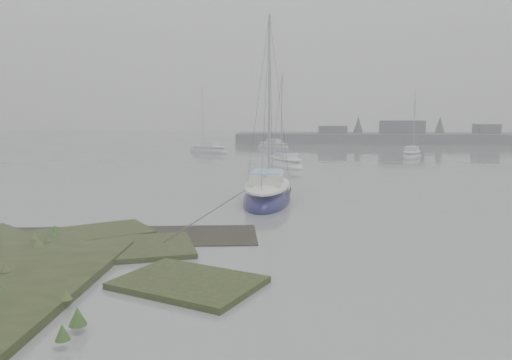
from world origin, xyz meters
name	(u,v)px	position (x,y,z in m)	size (l,w,h in m)	color
ground	(250,164)	(0.00, 30.00, 0.00)	(160.00, 160.00, 0.00)	slate
far_shoreline	(447,137)	(26.84, 61.90, 0.85)	(60.00, 8.00, 4.15)	#4C4F51
sailboat_main	(267,195)	(2.12, 11.98, 0.31)	(2.69, 7.21, 10.02)	#0D0C3C
sailboat_white	(285,163)	(3.03, 28.44, 0.26)	(4.11, 6.13, 8.26)	white
sailboat_far_a	(208,150)	(-5.59, 42.85, 0.25)	(5.66, 4.83, 7.98)	#B4B7BE
sailboat_far_b	(412,155)	(15.60, 37.37, 0.22)	(3.52, 5.39, 7.25)	#AEB1B6
sailboat_far_c	(273,146)	(1.50, 50.43, 0.22)	(4.92, 4.55, 7.13)	#A8ACB2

